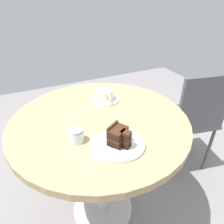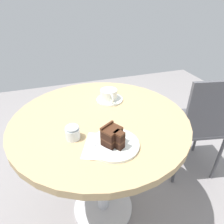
% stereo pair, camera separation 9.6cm
% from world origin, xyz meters
% --- Properties ---
extents(ground_plane, '(4.40, 4.40, 0.01)m').
position_xyz_m(ground_plane, '(0.00, 0.00, -0.01)').
color(ground_plane, gray).
rests_on(ground_plane, ground).
extents(cafe_table, '(0.88, 0.88, 0.74)m').
position_xyz_m(cafe_table, '(0.00, 0.00, 0.63)').
color(cafe_table, tan).
rests_on(cafe_table, ground).
extents(saucer, '(0.15, 0.15, 0.01)m').
position_xyz_m(saucer, '(-0.16, 0.10, 0.75)').
color(saucer, silver).
rests_on(saucer, cafe_table).
extents(coffee_cup, '(0.13, 0.10, 0.06)m').
position_xyz_m(coffee_cup, '(-0.16, 0.10, 0.78)').
color(coffee_cup, silver).
rests_on(coffee_cup, saucer).
extents(teaspoon, '(0.06, 0.08, 0.00)m').
position_xyz_m(teaspoon, '(-0.21, 0.09, 0.75)').
color(teaspoon, silver).
rests_on(teaspoon, saucer).
extents(cake_plate, '(0.21, 0.21, 0.01)m').
position_xyz_m(cake_plate, '(0.22, 0.00, 0.75)').
color(cake_plate, silver).
rests_on(cake_plate, cafe_table).
extents(cake_slice, '(0.10, 0.09, 0.08)m').
position_xyz_m(cake_slice, '(0.22, -0.01, 0.79)').
color(cake_slice, black).
rests_on(cake_slice, cake_plate).
extents(fork, '(0.13, 0.11, 0.00)m').
position_xyz_m(fork, '(0.23, -0.06, 0.76)').
color(fork, silver).
rests_on(fork, cake_plate).
extents(napkin, '(0.21, 0.22, 0.00)m').
position_xyz_m(napkin, '(0.22, -0.03, 0.75)').
color(napkin, silver).
rests_on(napkin, cafe_table).
extents(cafe_chair, '(0.45, 0.45, 0.84)m').
position_xyz_m(cafe_chair, '(-0.08, 0.75, 0.50)').
color(cafe_chair, '#4C4C51').
rests_on(cafe_chair, ground).
extents(sugar_pot, '(0.06, 0.06, 0.07)m').
position_xyz_m(sugar_pot, '(0.12, -0.15, 0.78)').
color(sugar_pot, silver).
rests_on(sugar_pot, cafe_table).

